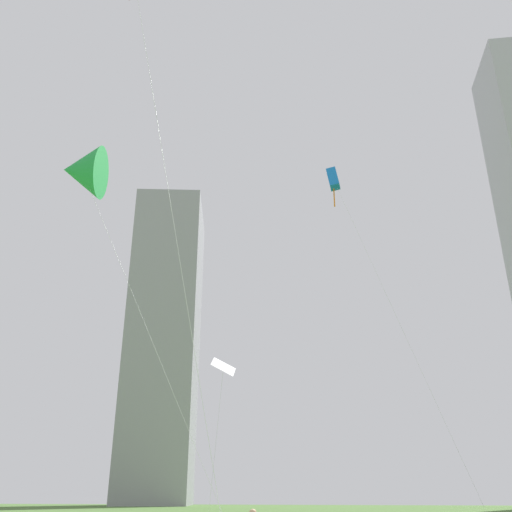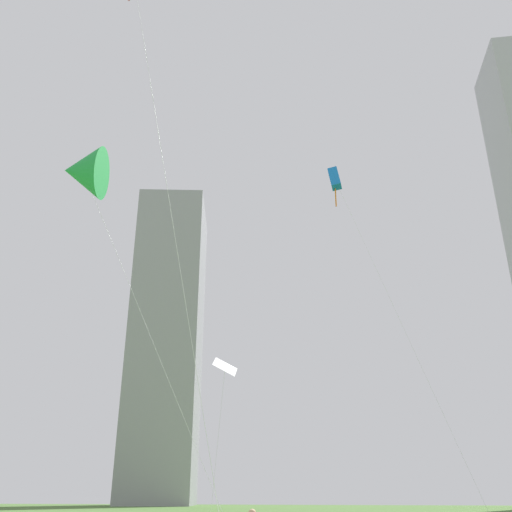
% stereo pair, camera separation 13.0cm
% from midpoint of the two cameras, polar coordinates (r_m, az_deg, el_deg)
% --- Properties ---
extents(kite_flying_0, '(10.97, 3.40, 19.87)m').
position_cam_midpoint_polar(kite_flying_0, '(32.21, -17.03, 8.18)').
color(kite_flying_0, silver).
rests_on(kite_flying_0, ground).
extents(kite_flying_1, '(2.96, 4.07, 11.46)m').
position_cam_midpoint_polar(kite_flying_1, '(41.58, -3.05, -11.16)').
color(kite_flying_1, silver).
rests_on(kite_flying_1, ground).
extents(kite_flying_3, '(9.08, 2.68, 28.10)m').
position_cam_midpoint_polar(kite_flying_3, '(48.67, 8.09, 7.72)').
color(kite_flying_3, silver).
rests_on(kite_flying_3, ground).
extents(distant_highrise_0, '(22.57, 28.55, 76.82)m').
position_cam_midpoint_polar(distant_highrise_0, '(148.59, -8.95, -8.76)').
color(distant_highrise_0, '#939399').
rests_on(distant_highrise_0, ground).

